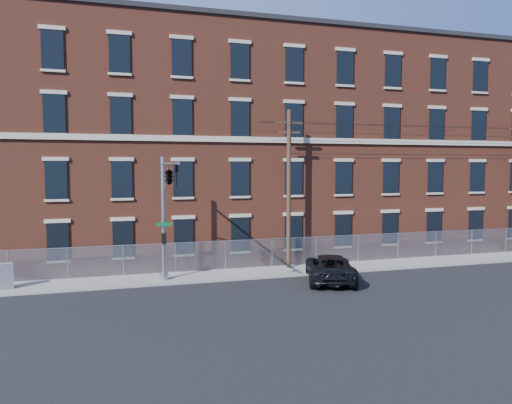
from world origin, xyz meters
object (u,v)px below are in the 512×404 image
Objects in this scene: traffic_signal_mast at (168,189)px; utility_cabinet at (1,276)px; pickup_truck at (330,268)px; utility_pole_near at (289,186)px.

traffic_signal_mast reaches higher than utility_cabinet.
pickup_truck is at bearing -27.01° from utility_cabinet.
traffic_signal_mast is at bearing -156.86° from utility_pole_near.
traffic_signal_mast is 5.14× the size of utility_cabinet.
traffic_signal_mast is at bearing -34.56° from utility_cabinet.
traffic_signal_mast is 10.26m from pickup_truck.
utility_cabinet is (-17.61, 2.77, 0.03)m from pickup_truck.
utility_cabinet is at bearing -176.81° from utility_pole_near.
pickup_truck is 4.09× the size of utility_cabinet.
utility_pole_near reaches higher than utility_cabinet.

